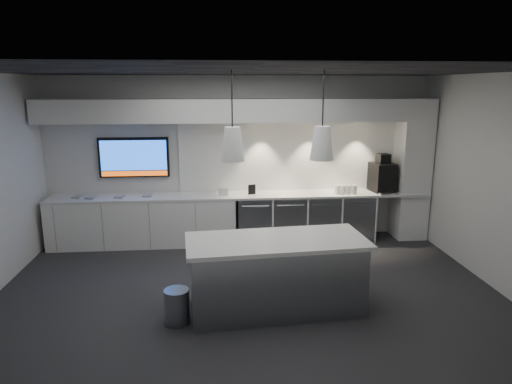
{
  "coord_description": "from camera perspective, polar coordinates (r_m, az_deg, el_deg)",
  "views": [
    {
      "loc": [
        -0.41,
        -5.86,
        2.83
      ],
      "look_at": [
        0.2,
        1.1,
        1.19
      ],
      "focal_mm": 32.0,
      "sensor_mm": 36.0,
      "label": 1
    }
  ],
  "objects": [
    {
      "name": "bin",
      "position": [
        5.77,
        -9.84,
        -13.9
      ],
      "size": [
        0.39,
        0.39,
        0.43
      ],
      "primitive_type": "cylinder",
      "rotation": [
        0.0,
        0.0,
        -0.35
      ],
      "color": "gray",
      "rests_on": "floor"
    },
    {
      "name": "backsplash",
      "position": [
        8.58,
        5.92,
        4.57
      ],
      "size": [
        4.6,
        0.03,
        1.3
      ],
      "primitive_type": "cube",
      "color": "white",
      "rests_on": "wall_back"
    },
    {
      "name": "sign_black",
      "position": [
        8.24,
        -0.52,
        0.31
      ],
      "size": [
        0.14,
        0.06,
        0.18
      ],
      "primitive_type": "cube",
      "rotation": [
        0.0,
        0.0,
        0.31
      ],
      "color": "black",
      "rests_on": "back_counter"
    },
    {
      "name": "back_counter",
      "position": [
        8.27,
        -1.99,
        -0.42
      ],
      "size": [
        6.8,
        0.65,
        0.04
      ],
      "primitive_type": "cube",
      "color": "silver",
      "rests_on": "left_base_cabinets"
    },
    {
      "name": "tray_c",
      "position": [
        8.38,
        -16.68,
        -0.57
      ],
      "size": [
        0.18,
        0.18,
        0.02
      ],
      "primitive_type": "cube",
      "rotation": [
        0.0,
        0.0,
        -0.16
      ],
      "color": "gray",
      "rests_on": "back_counter"
    },
    {
      "name": "coffee_machine",
      "position": [
        8.77,
        15.49,
        1.94
      ],
      "size": [
        0.44,
        0.6,
        0.7
      ],
      "rotation": [
        0.0,
        0.0,
        0.14
      ],
      "color": "black",
      "rests_on": "back_counter"
    },
    {
      "name": "pendant_right",
      "position": [
        5.55,
        8.23,
        6.09
      ],
      "size": [
        0.28,
        0.28,
        1.11
      ],
      "color": "white",
      "rests_on": "ceiling"
    },
    {
      "name": "tray_a",
      "position": [
        8.6,
        -21.38,
        -0.58
      ],
      "size": [
        0.2,
        0.2,
        0.02
      ],
      "primitive_type": "cube",
      "rotation": [
        0.0,
        0.0,
        -0.3
      ],
      "color": "gray",
      "rests_on": "back_counter"
    },
    {
      "name": "cup_cluster",
      "position": [
        8.48,
        11.16,
        0.34
      ],
      "size": [
        0.39,
        0.18,
        0.15
      ],
      "primitive_type": null,
      "color": "white",
      "rests_on": "back_counter"
    },
    {
      "name": "fridge_unit_d",
      "position": [
        8.76,
        12.18,
        -3.02
      ],
      "size": [
        0.6,
        0.61,
        0.85
      ],
      "primitive_type": "cube",
      "color": "gray",
      "rests_on": "floor"
    },
    {
      "name": "wall_tv",
      "position": [
        8.53,
        -15.01,
        4.21
      ],
      "size": [
        1.25,
        0.07,
        0.72
      ],
      "color": "black",
      "rests_on": "wall_back"
    },
    {
      "name": "tray_d",
      "position": [
        8.35,
        -13.43,
        -0.43
      ],
      "size": [
        0.17,
        0.17,
        0.02
      ],
      "primitive_type": "cube",
      "rotation": [
        0.0,
        0.0,
        -0.08
      ],
      "color": "gray",
      "rests_on": "back_counter"
    },
    {
      "name": "left_base_cabinets",
      "position": [
        8.49,
        -13.87,
        -3.6
      ],
      "size": [
        3.3,
        0.63,
        0.86
      ],
      "primitive_type": "cube",
      "color": "white",
      "rests_on": "floor"
    },
    {
      "name": "floor",
      "position": [
        6.52,
        -0.9,
        -12.52
      ],
      "size": [
        7.0,
        7.0,
        0.0
      ],
      "primitive_type": "plane",
      "color": "#29292B",
      "rests_on": "ground"
    },
    {
      "name": "wall_back",
      "position": [
        8.47,
        -2.13,
        4.18
      ],
      "size": [
        7.0,
        0.0,
        7.0
      ],
      "primitive_type": "plane",
      "rotation": [
        1.57,
        0.0,
        0.0
      ],
      "color": "silver",
      "rests_on": "floor"
    },
    {
      "name": "ceiling",
      "position": [
        5.87,
        -1.01,
        14.89
      ],
      "size": [
        7.0,
        7.0,
        0.0
      ],
      "primitive_type": "plane",
      "rotation": [
        3.14,
        0.0,
        0.0
      ],
      "color": "black",
      "rests_on": "wall_back"
    },
    {
      "name": "column",
      "position": [
        8.96,
        18.91,
        2.67
      ],
      "size": [
        0.55,
        0.55,
        2.6
      ],
      "primitive_type": "cube",
      "color": "white",
      "rests_on": "floor"
    },
    {
      "name": "fridge_unit_b",
      "position": [
        8.48,
        4.0,
        -3.29
      ],
      "size": [
        0.6,
        0.61,
        0.85
      ],
      "primitive_type": "cube",
      "color": "gray",
      "rests_on": "floor"
    },
    {
      "name": "soffit",
      "position": [
        8.08,
        -2.08,
        10.16
      ],
      "size": [
        6.9,
        0.6,
        0.4
      ],
      "primitive_type": "cube",
      "color": "white",
      "rests_on": "wall_back"
    },
    {
      "name": "pendant_left",
      "position": [
        5.41,
        -2.96,
        6.02
      ],
      "size": [
        0.28,
        0.28,
        1.11
      ],
      "color": "white",
      "rests_on": "ceiling"
    },
    {
      "name": "island",
      "position": [
        5.9,
        2.53,
        -10.25
      ],
      "size": [
        2.32,
        1.15,
        0.95
      ],
      "rotation": [
        0.0,
        0.0,
        0.08
      ],
      "color": "gray",
      "rests_on": "floor"
    },
    {
      "name": "sign_white",
      "position": [
        8.16,
        -4.1,
        0.01
      ],
      "size": [
        0.18,
        0.02,
        0.14
      ],
      "primitive_type": "cube",
      "rotation": [
        0.0,
        0.0,
        -0.01
      ],
      "color": "silver",
      "rests_on": "back_counter"
    },
    {
      "name": "wall_front",
      "position": [
        3.63,
        1.84,
        -8.24
      ],
      "size": [
        7.0,
        0.0,
        7.0
      ],
      "primitive_type": "plane",
      "rotation": [
        -1.57,
        0.0,
        0.0
      ],
      "color": "silver",
      "rests_on": "floor"
    },
    {
      "name": "wall_right",
      "position": [
        7.16,
        28.23,
        0.94
      ],
      "size": [
        0.0,
        7.0,
        7.0
      ],
      "primitive_type": "plane",
      "rotation": [
        1.57,
        0.0,
        -1.57
      ],
      "color": "silver",
      "rests_on": "floor"
    },
    {
      "name": "fridge_unit_a",
      "position": [
        8.41,
        -0.26,
        -3.4
      ],
      "size": [
        0.6,
        0.61,
        0.85
      ],
      "primitive_type": "cube",
      "color": "gray",
      "rests_on": "floor"
    },
    {
      "name": "tray_b",
      "position": [
        8.46,
        -19.88,
        -0.68
      ],
      "size": [
        0.2,
        0.2,
        0.02
      ],
      "primitive_type": "cube",
      "rotation": [
        0.0,
        0.0,
        -0.27
      ],
      "color": "gray",
      "rests_on": "back_counter"
    },
    {
      "name": "fridge_unit_c",
      "position": [
        8.6,
        8.15,
        -3.16
      ],
      "size": [
        0.6,
        0.61,
        0.85
      ],
      "primitive_type": "cube",
      "color": "gray",
      "rests_on": "floor"
    }
  ]
}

